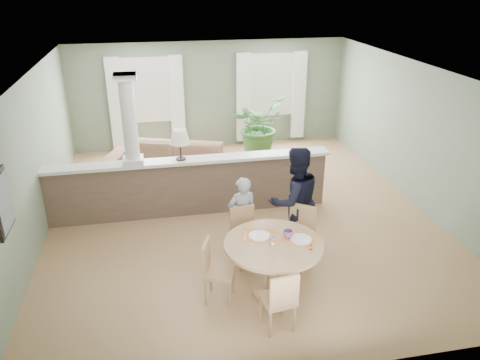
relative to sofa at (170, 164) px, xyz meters
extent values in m
plane|color=tan|center=(1.20, -1.74, -0.41)|extent=(8.00, 8.00, 0.00)
cube|color=gray|center=(1.20, 2.26, 0.94)|extent=(7.00, 0.02, 2.70)
cube|color=gray|center=(-2.30, -1.74, 0.94)|extent=(0.02, 8.00, 2.70)
cube|color=gray|center=(4.70, -1.74, 0.94)|extent=(0.02, 8.00, 2.70)
cube|color=gray|center=(1.20, -5.74, 0.94)|extent=(7.00, 0.02, 2.70)
cube|color=white|center=(1.20, -1.74, 2.29)|extent=(7.00, 8.00, 0.02)
cube|color=white|center=(-0.40, 2.23, 1.14)|extent=(1.10, 0.02, 1.50)
cube|color=white|center=(-0.40, 2.20, 1.14)|extent=(1.22, 0.04, 1.62)
cube|color=white|center=(2.80, 2.23, 1.14)|extent=(1.10, 0.02, 1.50)
cube|color=white|center=(2.80, 2.20, 1.14)|extent=(1.22, 0.04, 1.62)
cube|color=white|center=(-1.15, 2.14, 0.84)|extent=(0.35, 0.10, 2.30)
cube|color=white|center=(0.35, 2.14, 0.84)|extent=(0.35, 0.10, 2.30)
cube|color=white|center=(2.05, 2.14, 0.84)|extent=(0.35, 0.10, 2.30)
cube|color=white|center=(3.55, 2.14, 0.84)|extent=(0.35, 0.10, 2.30)
cube|color=black|center=(-2.27, -3.74, 1.14)|extent=(0.04, 0.62, 0.82)
cube|color=slate|center=(-2.25, -3.74, 1.14)|extent=(0.02, 0.52, 0.72)
cube|color=brown|center=(0.30, -1.54, 0.11)|extent=(5.20, 0.22, 1.05)
cube|color=white|center=(0.30, -1.54, 0.67)|extent=(5.32, 0.36, 0.06)
cube|color=white|center=(-0.70, -1.54, 0.75)|extent=(0.36, 0.36, 0.10)
cylinder|color=white|center=(-0.70, -1.54, 1.49)|extent=(0.26, 0.26, 1.39)
cube|color=white|center=(-0.70, -1.54, 2.24)|extent=(0.38, 0.38, 0.10)
cylinder|color=black|center=(0.15, -1.54, 0.71)|extent=(0.18, 0.18, 0.03)
cylinder|color=black|center=(0.15, -1.54, 0.87)|extent=(0.03, 0.03, 0.28)
cone|color=beige|center=(0.15, -1.54, 1.14)|extent=(0.36, 0.36, 0.26)
imported|color=#8F654E|center=(0.00, 0.00, 0.00)|extent=(3.02, 1.97, 0.82)
imported|color=#306126|center=(2.28, 1.37, 0.33)|extent=(1.77, 1.77, 1.49)
cylinder|color=tan|center=(1.19, -4.22, -0.39)|extent=(0.58, 0.58, 0.04)
cylinder|color=tan|center=(1.19, -4.22, 0.00)|extent=(0.16, 0.16, 0.74)
cylinder|color=tan|center=(1.19, -4.22, 0.40)|extent=(1.37, 1.37, 0.04)
cube|color=red|center=(1.05, -3.97, 0.42)|extent=(0.56, 0.47, 0.01)
cube|color=red|center=(1.57, -4.18, 0.42)|extent=(0.60, 0.57, 0.01)
cylinder|color=white|center=(1.04, -4.00, 0.43)|extent=(0.30, 0.30, 0.01)
cylinder|color=white|center=(1.58, -4.21, 0.43)|extent=(0.30, 0.30, 0.01)
cylinder|color=white|center=(1.16, -4.23, 0.47)|extent=(0.08, 0.08, 0.10)
cube|color=silver|center=(0.96, -4.04, 0.44)|extent=(0.07, 0.20, 0.00)
cube|color=silver|center=(0.84, -3.96, 0.43)|extent=(0.07, 0.24, 0.00)
cylinder|color=white|center=(1.64, -4.47, 0.46)|extent=(0.04, 0.04, 0.07)
cylinder|color=silver|center=(1.64, -4.47, 0.50)|extent=(0.04, 0.04, 0.01)
imported|color=blue|center=(1.42, -4.11, 0.47)|extent=(0.17, 0.17, 0.11)
cube|color=tan|center=(0.97, -3.41, 0.03)|extent=(0.47, 0.47, 0.05)
cylinder|color=tan|center=(0.83, -3.60, -0.20)|extent=(0.04, 0.04, 0.43)
cylinder|color=tan|center=(1.16, -3.55, -0.20)|extent=(0.04, 0.04, 0.43)
cylinder|color=tan|center=(0.78, -3.27, -0.20)|extent=(0.04, 0.04, 0.43)
cylinder|color=tan|center=(1.11, -3.22, -0.20)|extent=(0.04, 0.04, 0.43)
cube|color=tan|center=(0.94, -3.23, 0.28)|extent=(0.40, 0.10, 0.45)
cube|color=tan|center=(1.72, -3.65, 0.07)|extent=(0.63, 0.63, 0.05)
cylinder|color=tan|center=(1.46, -3.68, -0.18)|extent=(0.04, 0.04, 0.46)
cylinder|color=tan|center=(1.74, -3.91, -0.18)|extent=(0.04, 0.04, 0.46)
cylinder|color=tan|center=(1.69, -3.40, -0.18)|extent=(0.04, 0.04, 0.46)
cylinder|color=tan|center=(1.97, -3.63, -0.18)|extent=(0.04, 0.04, 0.46)
cube|color=tan|center=(1.85, -3.50, 0.34)|extent=(0.36, 0.31, 0.49)
cube|color=tan|center=(1.07, -4.91, 0.02)|extent=(0.45, 0.45, 0.05)
cylinder|color=tan|center=(1.21, -4.72, -0.20)|extent=(0.04, 0.04, 0.41)
cylinder|color=tan|center=(0.89, -4.77, -0.20)|extent=(0.04, 0.04, 0.41)
cylinder|color=tan|center=(1.26, -5.05, -0.20)|extent=(0.04, 0.04, 0.41)
cylinder|color=tan|center=(0.93, -5.09, -0.20)|extent=(0.04, 0.04, 0.41)
cube|color=tan|center=(1.10, -5.09, 0.26)|extent=(0.39, 0.09, 0.44)
cube|color=tan|center=(0.44, -4.19, 0.02)|extent=(0.52, 0.52, 0.05)
cylinder|color=tan|center=(0.54, -4.39, -0.20)|extent=(0.04, 0.04, 0.41)
cylinder|color=tan|center=(0.65, -4.09, -0.20)|extent=(0.04, 0.04, 0.41)
cylinder|color=tan|center=(0.23, -4.29, -0.20)|extent=(0.04, 0.04, 0.41)
cylinder|color=tan|center=(0.34, -3.98, -0.20)|extent=(0.04, 0.04, 0.41)
cube|color=tan|center=(0.26, -4.12, 0.26)|extent=(0.17, 0.38, 0.44)
imported|color=gray|center=(0.98, -3.05, 0.25)|extent=(0.53, 0.39, 1.33)
imported|color=black|center=(1.80, -3.18, 0.50)|extent=(1.00, 0.85, 1.81)
camera|label=1|loc=(-0.32, -9.53, 3.82)|focal=35.00mm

